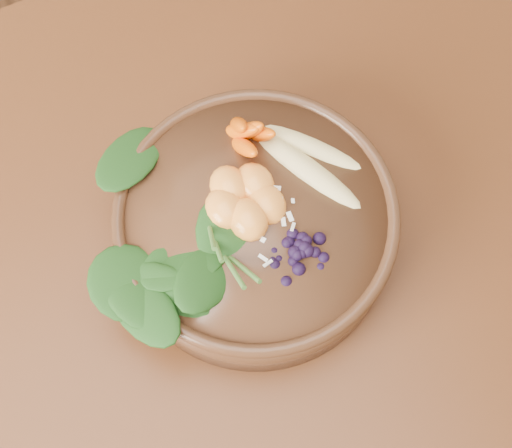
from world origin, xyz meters
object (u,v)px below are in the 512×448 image
at_px(kale_heap, 180,196).
at_px(mandarin_cluster, 244,194).
at_px(blueberry_pile, 303,244).
at_px(dining_table, 20,411).
at_px(banana_halves, 310,151).
at_px(carrot_cluster, 236,114).
at_px(stoneware_bowl, 256,228).

distance_m(kale_heap, mandarin_cluster, 0.06).
distance_m(mandarin_cluster, blueberry_pile, 0.08).
distance_m(dining_table, banana_halves, 0.43).
xyz_separation_m(banana_halves, mandarin_cluster, (-0.08, -0.01, 0.00)).
bearing_deg(dining_table, banana_halves, 9.67).
height_order(kale_heap, carrot_cluster, carrot_cluster).
height_order(stoneware_bowl, carrot_cluster, carrot_cluster).
height_order(dining_table, stoneware_bowl, stoneware_bowl).
relative_size(stoneware_bowl, kale_heap, 1.53).
xyz_separation_m(dining_table, banana_halves, (0.39, 0.07, 0.18)).
relative_size(kale_heap, blueberry_pile, 1.42).
bearing_deg(blueberry_pile, dining_table, 176.68).
bearing_deg(dining_table, mandarin_cluster, 9.65).
distance_m(carrot_cluster, blueberry_pile, 0.14).
xyz_separation_m(kale_heap, banana_halves, (0.14, -0.01, -0.01)).
distance_m(kale_heap, blueberry_pile, 0.13).
xyz_separation_m(banana_halves, blueberry_pile, (-0.05, -0.09, 0.01)).
bearing_deg(mandarin_cluster, carrot_cluster, 69.72).
height_order(carrot_cluster, banana_halves, carrot_cluster).
relative_size(carrot_cluster, banana_halves, 0.50).
bearing_deg(carrot_cluster, stoneware_bowl, -123.69).
relative_size(stoneware_bowl, blueberry_pile, 2.16).
relative_size(dining_table, banana_halves, 10.15).
height_order(carrot_cluster, mandarin_cluster, carrot_cluster).
height_order(banana_halves, blueberry_pile, blueberry_pile).
xyz_separation_m(dining_table, mandarin_cluster, (0.31, 0.05, 0.18)).
xyz_separation_m(kale_heap, blueberry_pile, (0.08, -0.09, -0.00)).
bearing_deg(kale_heap, dining_table, -163.19).
bearing_deg(blueberry_pile, carrot_cluster, 89.98).
height_order(dining_table, carrot_cluster, carrot_cluster).
bearing_deg(carrot_cluster, mandarin_cluster, -129.81).
relative_size(stoneware_bowl, banana_halves, 1.80).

